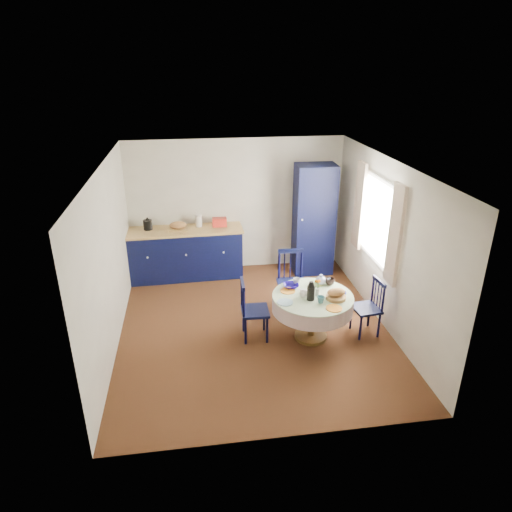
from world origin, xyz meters
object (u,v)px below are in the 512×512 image
at_px(mug_c, 330,281).
at_px(dining_table, 313,303).
at_px(chair_left, 252,310).
at_px(cobalt_bowl, 291,286).
at_px(chair_right, 369,307).
at_px(pantry_cabinet, 314,220).
at_px(mug_a, 304,294).
at_px(kitchen_counter, 186,252).
at_px(mug_b, 321,300).
at_px(mug_d, 297,282).
at_px(chair_far, 291,281).

bearing_deg(mug_c, dining_table, -137.87).
xyz_separation_m(chair_left, cobalt_bowl, (0.60, 0.16, 0.26)).
bearing_deg(chair_right, chair_left, -100.20).
bearing_deg(pantry_cabinet, cobalt_bowl, -112.16).
relative_size(pantry_cabinet, mug_c, 15.32).
bearing_deg(chair_left, pantry_cabinet, -32.56).
relative_size(pantry_cabinet, mug_a, 18.98).
xyz_separation_m(kitchen_counter, mug_a, (1.65, -2.38, 0.26)).
distance_m(pantry_cabinet, mug_b, 2.55).
height_order(dining_table, cobalt_bowl, dining_table).
relative_size(mug_c, mug_d, 1.26).
xyz_separation_m(chair_left, mug_a, (0.71, -0.15, 0.28)).
bearing_deg(mug_a, mug_b, -46.34).
bearing_deg(mug_a, kitchen_counter, 124.69).
bearing_deg(kitchen_counter, chair_right, -43.13).
xyz_separation_m(mug_b, mug_d, (-0.20, 0.59, 0.00)).
bearing_deg(mug_c, chair_far, 128.94).
xyz_separation_m(chair_far, mug_c, (0.45, -0.56, 0.24)).
bearing_deg(mug_d, cobalt_bowl, -142.15).
height_order(chair_far, chair_right, chair_far).
height_order(chair_left, chair_far, chair_far).
distance_m(chair_left, cobalt_bowl, 0.67).
bearing_deg(cobalt_bowl, chair_far, 76.16).
distance_m(kitchen_counter, cobalt_bowl, 2.59).
relative_size(pantry_cabinet, chair_far, 2.06).
relative_size(kitchen_counter, cobalt_bowl, 9.31).
distance_m(pantry_cabinet, mug_a, 2.41).
relative_size(mug_c, cobalt_bowl, 0.59).
relative_size(kitchen_counter, chair_far, 2.11).
bearing_deg(mug_c, chair_right, -28.69).
height_order(dining_table, chair_left, dining_table).
bearing_deg(pantry_cabinet, chair_right, -82.01).
xyz_separation_m(kitchen_counter, chair_far, (1.67, -1.51, 0.03)).
distance_m(kitchen_counter, chair_left, 2.42).
bearing_deg(chair_left, chair_far, -43.70).
bearing_deg(dining_table, chair_right, 0.62).
height_order(kitchen_counter, chair_right, kitchen_counter).
bearing_deg(cobalt_bowl, mug_a, -69.60).
xyz_separation_m(mug_b, mug_c, (0.28, 0.51, 0.00)).
distance_m(chair_far, cobalt_bowl, 0.62).
distance_m(dining_table, mug_a, 0.22).
relative_size(kitchen_counter, mug_c, 15.71).
bearing_deg(chair_left, mug_d, -69.27).
relative_size(mug_a, mug_b, 1.03).
height_order(chair_far, mug_d, chair_far).
bearing_deg(cobalt_bowl, chair_left, -165.06).
distance_m(chair_far, mug_a, 0.90).
xyz_separation_m(chair_left, mug_b, (0.90, -0.35, 0.28)).
xyz_separation_m(mug_a, mug_d, (-0.01, 0.39, 0.01)).
xyz_separation_m(dining_table, mug_d, (-0.16, 0.37, 0.17)).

